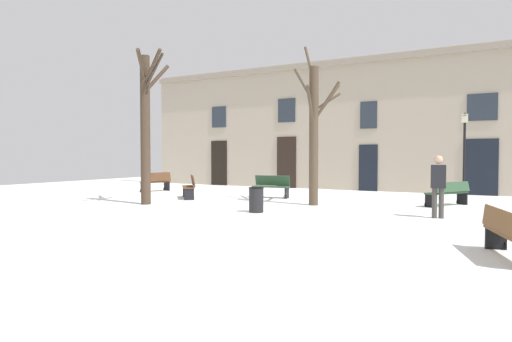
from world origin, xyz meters
name	(u,v)px	position (x,y,z in m)	size (l,w,h in m)	color
ground_plane	(226,211)	(0.00, 0.00, 0.00)	(36.29, 36.29, 0.00)	white
building_facade	(331,124)	(0.00, 10.24, 3.42)	(22.68, 0.60, 6.74)	tan
tree_near_facade	(314,127)	(1.87, 2.91, 2.77)	(1.63, 2.36, 5.88)	#4C3D2D
tree_left_of_center	(146,122)	(-3.56, 0.22, 3.00)	(2.41, 2.26, 5.40)	#423326
streetlamp	(464,146)	(6.42, 8.25, 2.18)	(0.30, 0.30, 3.55)	black
litter_bin	(256,200)	(1.03, 0.15, 0.39)	(0.48, 0.48, 0.78)	black
bench_back_to_back_left	(156,182)	(-7.06, 4.68, 0.47)	(0.79, 1.60, 0.94)	#51331E
bench_back_to_back_right	(448,193)	(6.12, 4.83, 0.46)	(1.37, 1.85, 0.86)	#2D4C33
bench_by_litter_bin	(190,187)	(-3.51, 2.72, 0.49)	(1.36, 1.49, 0.96)	#51331E
bench_near_center_tree	(508,233)	(7.73, -3.15, 0.45)	(0.91, 1.79, 0.85)	brown
bench_facing_shops	(271,186)	(-0.69, 4.60, 0.47)	(1.61, 0.65, 0.94)	#2D4C33
person_strolling	(438,183)	(6.13, 1.49, 0.99)	(0.42, 0.30, 1.77)	#403D3A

